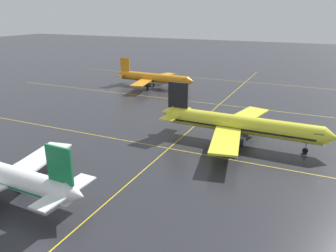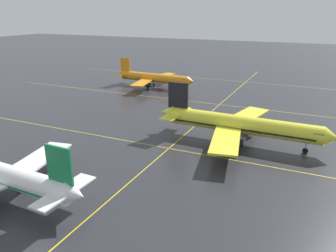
# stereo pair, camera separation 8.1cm
# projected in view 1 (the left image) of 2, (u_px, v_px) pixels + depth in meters

# --- Properties ---
(airliner_second_row) EXTENTS (37.99, 32.85, 11.84)m
(airliner_second_row) POSITION_uv_depth(u_px,v_px,m) (240.00, 125.00, 70.41)
(airliner_second_row) COLOR yellow
(airliner_second_row) RESTS_ON ground
(airliner_third_row) EXTENTS (32.40, 27.96, 10.08)m
(airliner_third_row) POSITION_uv_depth(u_px,v_px,m) (153.00, 78.00, 122.55)
(airliner_third_row) COLOR orange
(airliner_third_row) RESTS_ON ground
(taxiway_markings) EXTENTS (159.46, 164.10, 0.01)m
(taxiway_markings) POSITION_uv_depth(u_px,v_px,m) (199.00, 122.00, 84.43)
(taxiway_markings) COLOR yellow
(taxiway_markings) RESTS_ON ground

